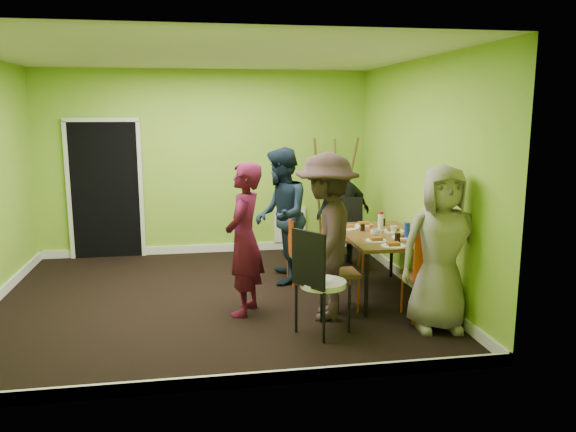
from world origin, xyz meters
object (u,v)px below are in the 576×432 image
Objects in this scene: chair_left_near at (335,266)px; chair_back_end at (348,218)px; orange_bottle at (371,228)px; person_front_end at (441,249)px; chair_left_far at (297,247)px; chair_bentwood at (318,277)px; person_left_near at (327,236)px; person_left_far at (281,216)px; thermos at (381,223)px; person_standing at (244,239)px; chair_front_end at (428,269)px; easel at (334,196)px; blue_bottle at (407,230)px; person_back_end at (343,213)px; dining_table at (381,238)px.

chair_left_near is 0.90× the size of chair_back_end.
person_front_end is (0.32, -1.26, 0.05)m from orange_bottle.
chair_left_far is at bearing 150.66° from orange_bottle.
person_left_near reaches higher than chair_bentwood.
person_left_far reaches higher than chair_bentwood.
chair_left_far is 3.83× the size of thermos.
person_standing is 0.89m from person_left_near.
chair_front_end is 1.96m from person_standing.
chair_left_far is 0.45m from person_left_far.
orange_bottle is at bearing 111.36° from person_front_end.
chair_bentwood is 1.27m from person_front_end.
chair_left_far is 9.90× the size of orange_bottle.
person_front_end is at bearing -80.09° from thermos.
chair_bentwood is (-0.34, -0.68, 0.09)m from chair_left_near.
chair_bentwood is (-0.95, -2.35, -0.11)m from chair_back_end.
chair_back_end is at bearing 103.97° from person_front_end.
blue_bottle is (0.25, -2.46, -0.04)m from easel.
thermos is 0.41m from blue_bottle.
person_left_far is 1.17× the size of person_back_end.
chair_back_end is 1.14m from orange_bottle.
chair_left_far is 0.58× the size of person_back_end.
person_front_end reaches higher than chair_back_end.
person_back_end reaches higher than dining_table.
chair_left_near is 0.51× the size of person_left_far.
person_left_far is (-1.10, 0.72, 0.17)m from dining_table.
blue_bottle is (1.13, -0.87, 0.36)m from chair_left_far.
dining_table is 1.71m from person_standing.
blue_bottle is at bearing 81.29° from person_back_end.
orange_bottle is 0.05× the size of person_left_far.
person_left_far is (-1.01, 0.60, 0.08)m from orange_bottle.
person_front_end reaches higher than blue_bottle.
chair_bentwood reaches higher than dining_table.
chair_front_end is at bearing 32.70° from chair_left_far.
chair_left_far is at bearing -119.00° from easel.
chair_left_near is 0.95m from blue_bottle.
chair_front_end is 0.69m from blue_bottle.
person_back_end is at bearing 93.17° from dining_table.
thermos is 2.58× the size of orange_bottle.
thermos is at bearing 100.48° from chair_back_end.
blue_bottle is 1.08m from person_left_near.
dining_table is 1.44m from person_back_end.
dining_table is 0.19m from thermos.
chair_bentwood is (-0.10, -1.68, 0.11)m from chair_left_far.
person_standing reaches higher than chair_front_end.
chair_front_end is at bearing 92.86° from person_left_near.
dining_table is at bearing 99.49° from chair_back_end.
blue_bottle is 1.88m from person_standing.
dining_table is 1.33m from person_left_far.
thermos is at bearing 75.85° from person_back_end.
chair_back_end is 1.57m from blue_bottle.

